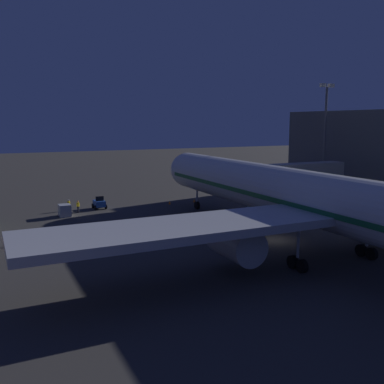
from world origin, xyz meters
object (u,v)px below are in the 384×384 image
Objects in this scene: jet_bridge at (281,173)px; ground_crew_near_nose_gear at (78,206)px; traffic_cone_nose_port at (194,200)px; traffic_cone_nose_starboard at (170,203)px; baggage_tug_spare at (99,204)px; ground_crew_under_port_wing at (69,204)px; baggage_container_near_belt at (65,210)px; apron_floodlight_mast at (325,132)px; airliner_at_gate at (326,203)px.

jet_bridge is 10.70× the size of ground_crew_near_nose_gear.
traffic_cone_nose_port is 4.40m from traffic_cone_nose_starboard.
jet_bridge is at bearing 136.59° from traffic_cone_nose_starboard.
baggage_tug_spare is 1.29× the size of ground_crew_near_nose_gear.
jet_bridge reaches higher than ground_crew_under_port_wing.
ground_crew_near_nose_gear is 1.08× the size of ground_crew_under_port_wing.
jet_bridge is 15.56m from traffic_cone_nose_port.
ground_crew_near_nose_gear is 14.65m from traffic_cone_nose_starboard.
baggage_tug_spare reaches higher than ground_crew_near_nose_gear.
jet_bridge is 10.17× the size of baggage_container_near_belt.
jet_bridge is at bearing 26.94° from apron_floodlight_mast.
baggage_tug_spare is at bearing -29.36° from jet_bridge.
apron_floodlight_mast is 40.57m from baggage_tug_spare.
jet_bridge is (-10.50, -20.89, 0.12)m from airliner_at_gate.
ground_crew_under_port_wing is (-1.24, -3.85, 0.08)m from baggage_container_near_belt.
ground_crew_near_nose_gear is at bearing -22.96° from jet_bridge.
ground_crew_under_port_wing is at bearing -8.21° from apron_floodlight_mast.
apron_floodlight_mast reaches higher than traffic_cone_nose_port.
airliner_at_gate is at bearing 86.18° from traffic_cone_nose_port.
baggage_tug_spare is at bearing -5.01° from traffic_cone_nose_port.
airliner_at_gate is 33.40m from traffic_cone_nose_starboard.
traffic_cone_nose_starboard is at bearing 0.00° from traffic_cone_nose_port.
jet_bridge is 31.82m from ground_crew_under_port_wing.
airliner_at_gate reaches higher than baggage_container_near_belt.
airliner_at_gate reaches higher than jet_bridge.
ground_crew_near_nose_gear is 3.26× the size of traffic_cone_nose_port.
baggage_tug_spare is (23.77, -13.37, -4.89)m from jet_bridge.
airliner_at_gate is at bearing 111.17° from baggage_tug_spare.
baggage_container_near_belt is at bearing 5.39° from traffic_cone_nose_port.
jet_bridge is 8.32× the size of baggage_tug_spare.
ground_crew_under_port_wing is (4.48, -0.49, 0.14)m from baggage_tug_spare.
airliner_at_gate is 3.50× the size of jet_bridge.
baggage_container_near_belt is at bearing -18.76° from jet_bridge.
jet_bridge is 0.98× the size of apron_floodlight_mast.
baggage_tug_spare reaches higher than traffic_cone_nose_port.
airliner_at_gate is 29.14× the size of baggage_tug_spare.
jet_bridge is at bearing 150.64° from baggage_tug_spare.
airliner_at_gate reaches higher than ground_crew_under_port_wing.
jet_bridge reaches higher than baggage_container_near_belt.
traffic_cone_nose_port is (23.30, -4.39, -10.99)m from apron_floodlight_mast.
jet_bridge is 18.29m from traffic_cone_nose_starboard.
ground_crew_under_port_wing reaches higher than traffic_cone_nose_port.
airliner_at_gate is at bearing 48.20° from apron_floodlight_mast.
jet_bridge is 31.50m from baggage_container_near_belt.
ground_crew_near_nose_gear is 19.04m from traffic_cone_nose_port.
traffic_cone_nose_starboard is (12.70, -12.01, -5.40)m from jet_bridge.
baggage_tug_spare reaches higher than ground_crew_under_port_wing.
jet_bridge is 34.92× the size of traffic_cone_nose_port.
airliner_at_gate reaches higher than traffic_cone_nose_starboard.
traffic_cone_nose_starboard is at bearing -9.00° from apron_floodlight_mast.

